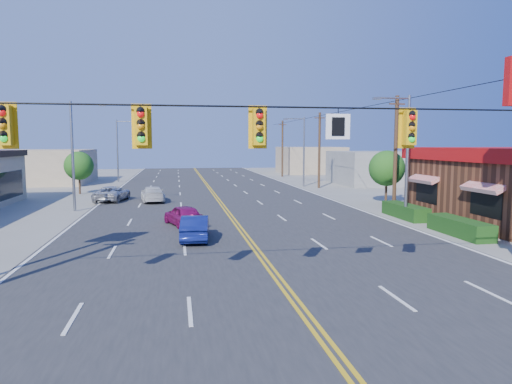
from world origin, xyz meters
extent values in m
plane|color=gray|center=(0.00, 0.00, 0.00)|extent=(160.00, 160.00, 0.00)
cube|color=#2D2D30|center=(0.00, 20.00, 0.03)|extent=(20.00, 120.00, 0.06)
cylinder|color=black|center=(0.00, 0.00, 6.00)|extent=(24.00, 0.05, 0.05)
cube|color=white|center=(1.20, 0.00, 5.45)|extent=(0.75, 0.04, 0.75)
cube|color=#D89E0C|center=(-8.00, 0.00, 5.42)|extent=(0.55, 0.34, 1.25)
cube|color=#D89E0C|center=(-4.50, 0.00, 5.42)|extent=(0.55, 0.34, 1.25)
cube|color=#D89E0C|center=(-1.20, 0.00, 5.42)|extent=(0.55, 0.34, 1.25)
cube|color=#D89E0C|center=(3.50, 0.00, 5.42)|extent=(0.55, 0.34, 1.25)
cube|color=#194214|center=(11.50, 12.00, 0.45)|extent=(1.20, 9.00, 0.90)
cylinder|color=gray|center=(11.00, 14.00, 4.00)|extent=(0.20, 0.20, 8.00)
cylinder|color=gray|center=(9.90, 14.00, 7.80)|extent=(2.20, 0.12, 0.12)
cube|color=gray|center=(8.80, 14.00, 7.75)|extent=(0.50, 0.25, 0.15)
cylinder|color=gray|center=(11.00, 38.00, 4.00)|extent=(0.20, 0.20, 8.00)
cylinder|color=gray|center=(9.90, 38.00, 7.80)|extent=(2.20, 0.12, 0.12)
cube|color=gray|center=(8.80, 38.00, 7.75)|extent=(0.50, 0.25, 0.15)
cylinder|color=gray|center=(-11.00, 22.00, 4.00)|extent=(0.20, 0.20, 8.00)
cylinder|color=gray|center=(-9.90, 22.00, 7.80)|extent=(2.20, 0.12, 0.12)
cube|color=gray|center=(-8.80, 22.00, 7.75)|extent=(0.50, 0.25, 0.15)
cylinder|color=gray|center=(-11.00, 48.00, 4.00)|extent=(0.20, 0.20, 8.00)
cylinder|color=gray|center=(-9.90, 48.00, 7.80)|extent=(2.20, 0.12, 0.12)
cube|color=gray|center=(-8.80, 48.00, 7.75)|extent=(0.50, 0.25, 0.15)
cylinder|color=#47301E|center=(12.20, 18.00, 4.20)|extent=(0.28, 0.28, 8.40)
cylinder|color=#47301E|center=(12.20, 36.00, 4.20)|extent=(0.28, 0.28, 8.40)
cylinder|color=#47301E|center=(12.20, 54.00, 4.20)|extent=(0.28, 0.28, 8.40)
cylinder|color=#47301E|center=(13.50, 22.00, 1.05)|extent=(0.20, 0.20, 2.10)
sphere|color=#235B19|center=(13.50, 22.00, 2.94)|extent=(2.94, 2.94, 2.94)
cylinder|color=#47301E|center=(-13.00, 34.00, 1.00)|extent=(0.20, 0.20, 2.00)
sphere|color=#235B19|center=(-13.00, 34.00, 2.80)|extent=(2.80, 2.80, 2.80)
cube|color=gray|center=(22.00, 40.00, 2.00)|extent=(12.00, 10.00, 4.00)
cube|color=tan|center=(-20.00, 48.00, 2.10)|extent=(11.00, 12.00, 4.20)
cube|color=tan|center=(19.00, 62.00, 2.20)|extent=(10.00, 10.00, 4.40)
imported|color=#830E54|center=(-3.20, 14.33, 0.62)|extent=(2.61, 3.95, 1.25)
imported|color=navy|center=(-2.67, 10.06, 0.63)|extent=(1.66, 3.95, 1.27)
imported|color=silver|center=(-5.58, 26.31, 0.65)|extent=(2.33, 4.68, 1.31)
imported|color=#BBBCC1|center=(-9.04, 27.33, 0.64)|extent=(2.99, 4.95, 1.28)
camera|label=1|loc=(-3.56, -13.07, 4.94)|focal=32.00mm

